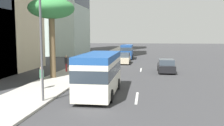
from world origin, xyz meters
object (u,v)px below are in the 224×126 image
object	(u,v)px
car_second	(124,59)
van_fourth	(127,51)
pedestrian_near_lamp	(66,63)
minibus_lead	(100,72)
palm_tree	(51,10)
car_third	(166,66)
street_lamp	(42,30)
pedestrian_mid_block	(42,77)

from	to	relation	value
car_second	van_fourth	xyz separation A→B (m)	(7.17, 0.06, 0.71)
pedestrian_near_lamp	minibus_lead	bearing A→B (deg)	-45.22
palm_tree	car_third	bearing A→B (deg)	-62.56
street_lamp	palm_tree	bearing A→B (deg)	17.77
car_second	minibus_lead	bearing A→B (deg)	0.16
pedestrian_mid_block	street_lamp	world-z (taller)	street_lamp
minibus_lead	palm_tree	distance (m)	9.43
car_third	pedestrian_mid_block	size ratio (longest dim) A/B	2.38
car_third	pedestrian_near_lamp	xyz separation A→B (m)	(-1.75, 11.27, 0.44)
palm_tree	street_lamp	xyz separation A→B (m)	(-8.29, -2.66, -2.08)
palm_tree	minibus_lead	bearing A→B (deg)	-134.86
pedestrian_near_lamp	palm_tree	size ratio (longest dim) A/B	0.24
palm_tree	pedestrian_near_lamp	bearing A→B (deg)	0.27
van_fourth	pedestrian_near_lamp	size ratio (longest dim) A/B	2.76
car_second	pedestrian_near_lamp	bearing A→B (deg)	-28.88
car_third	van_fourth	world-z (taller)	van_fourth
pedestrian_near_lamp	street_lamp	distance (m)	13.11
car_third	minibus_lead	bearing A→B (deg)	154.07
car_third	pedestrian_near_lamp	distance (m)	11.41
car_second	van_fourth	distance (m)	7.21
minibus_lead	pedestrian_near_lamp	distance (m)	11.28
pedestrian_near_lamp	street_lamp	bearing A→B (deg)	-63.33
minibus_lead	pedestrian_mid_block	bearing A→B (deg)	-97.83
van_fourth	palm_tree	bearing A→B (deg)	-14.51
car_second	palm_tree	world-z (taller)	palm_tree
car_third	pedestrian_near_lamp	size ratio (longest dim) A/B	2.22
car_third	pedestrian_near_lamp	world-z (taller)	pedestrian_near_lamp
car_second	car_third	xyz separation A→B (m)	(-8.46, -5.64, -0.02)
car_second	pedestrian_near_lamp	size ratio (longest dim) A/B	2.52
car_second	pedestrian_near_lamp	xyz separation A→B (m)	(-10.21, 5.63, 0.41)
minibus_lead	street_lamp	bearing A→B (deg)	-48.60
car_second	street_lamp	distance (m)	23.10
car_second	pedestrian_near_lamp	world-z (taller)	pedestrian_near_lamp
car_third	pedestrian_mid_block	distance (m)	14.90
minibus_lead	van_fourth	size ratio (longest dim) A/B	1.36
car_second	pedestrian_near_lamp	distance (m)	11.67
street_lamp	car_second	bearing A→B (deg)	-7.45
palm_tree	pedestrian_mid_block	bearing A→B (deg)	-168.18
minibus_lead	street_lamp	size ratio (longest dim) A/B	0.96
street_lamp	van_fourth	bearing A→B (deg)	-5.56
minibus_lead	street_lamp	world-z (taller)	street_lamp
minibus_lead	street_lamp	distance (m)	4.96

